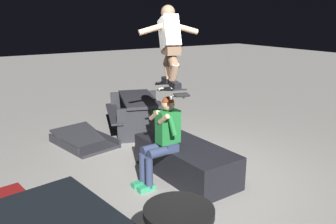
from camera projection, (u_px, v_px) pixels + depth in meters
ground_plane at (187, 178)px, 5.55m from camera, size 40.00×40.00×0.00m
ledge_box_main at (185, 160)px, 5.60m from camera, size 1.88×0.89×0.52m
person_sitting_on_ledge at (162, 136)px, 5.20m from camera, size 0.59×0.76×1.35m
skateboard at (171, 90)px, 5.08m from camera, size 1.04×0.45×0.17m
skater_airborne at (170, 42)px, 4.95m from camera, size 0.64×0.88×1.12m
kicker_ramp at (84, 142)px, 6.97m from camera, size 1.42×1.10×0.35m
picnic_table_back at (138, 108)px, 7.76m from camera, size 2.04×1.82×0.75m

